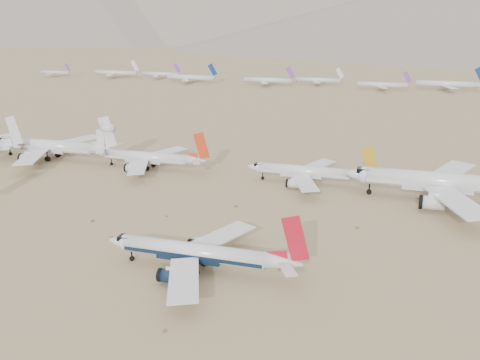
{
  "coord_description": "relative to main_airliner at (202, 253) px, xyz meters",
  "views": [
    {
      "loc": [
        47.76,
        -101.58,
        52.93
      ],
      "look_at": [
        3.03,
        40.85,
        7.0
      ],
      "focal_mm": 40.0,
      "sensor_mm": 36.0,
      "label": 1
    }
  ],
  "objects": [
    {
      "name": "row2_white_trijet",
      "position": [
        -88.13,
        70.92,
        1.12
      ],
      "size": [
        51.68,
        50.51,
        18.31
      ],
      "color": "silver",
      "rests_on": "ground"
    },
    {
      "name": "ground",
      "position": [
        -8.59,
        3.98,
        -4.19
      ],
      "size": [
        7000.0,
        7000.0,
        0.0
      ],
      "primitive_type": "plane",
      "color": "#947D56",
      "rests_on": "ground"
    },
    {
      "name": "row2_gold_tail",
      "position": [
        10.65,
        69.31,
        -0.17
      ],
      "size": [
        40.35,
        39.47,
        14.37
      ],
      "color": "silver",
      "rests_on": "ground"
    },
    {
      "name": "distant_storage_row",
      "position": [
        37.12,
        323.14,
        0.24
      ],
      "size": [
        615.96,
        56.61,
        15.53
      ],
      "color": "silver",
      "rests_on": "ground"
    },
    {
      "name": "row2_navy_widebody",
      "position": [
        53.72,
        64.06,
        1.72
      ],
      "size": [
        59.48,
        58.16,
        21.16
      ],
      "color": "silver",
      "rests_on": "ground"
    },
    {
      "name": "row2_orange_tail",
      "position": [
        -46.91,
        69.88,
        -0.02
      ],
      "size": [
        41.65,
        40.75,
        14.86
      ],
      "color": "silver",
      "rests_on": "ground"
    },
    {
      "name": "main_airliner",
      "position": [
        0.0,
        0.0,
        0.0
      ],
      "size": [
        43.14,
        42.13,
        15.22
      ],
      "color": "silver",
      "rests_on": "ground"
    },
    {
      "name": "desert_scrub",
      "position": [
        -9.77,
        -18.85,
        -3.9
      ],
      "size": [
        261.14,
        127.61,
        0.63
      ],
      "color": "brown",
      "rests_on": "ground"
    }
  ]
}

